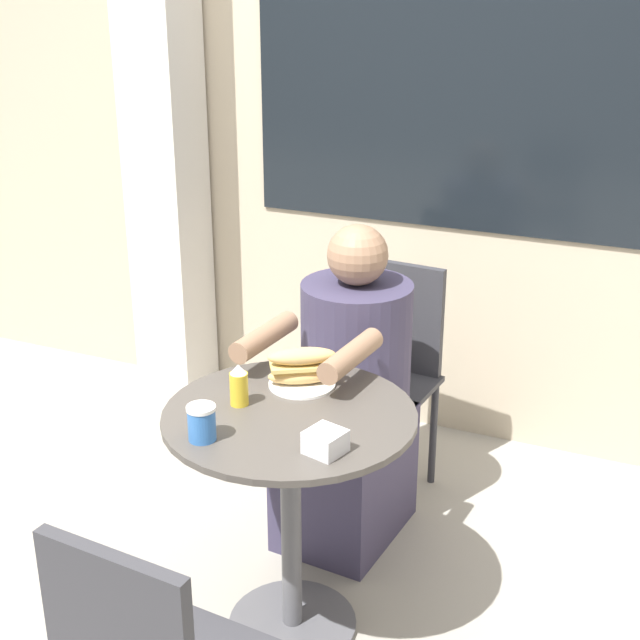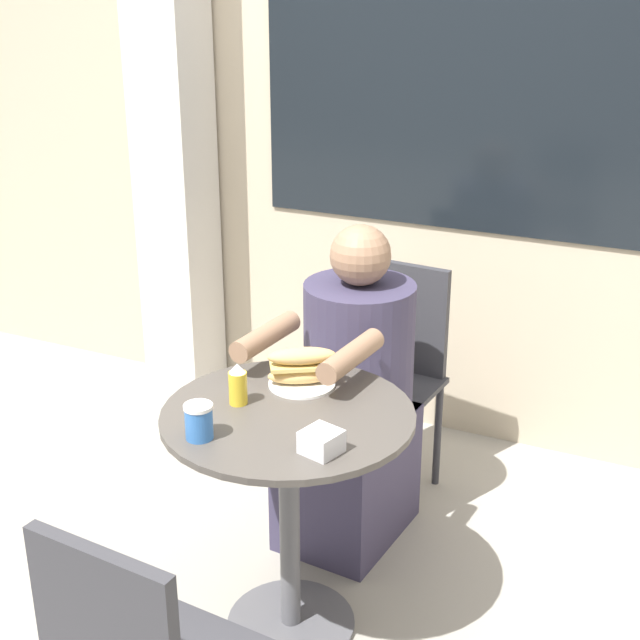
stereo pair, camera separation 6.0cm
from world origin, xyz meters
The scene contains 10 objects.
ground_plane centered at (0.00, 0.00, 0.00)m, with size 8.00×8.00×0.00m, color gray.
storefront_wall centered at (0.00, 1.45, 1.40)m, with size 8.00×0.09×2.80m.
lattice_pillar centered at (-1.20, 1.26, 1.20)m, with size 0.27×0.27×2.40m.
cafe_table centered at (0.00, 0.00, 0.54)m, with size 0.71×0.71×0.73m.
diner_chair centered at (-0.03, 0.90, 0.52)m, with size 0.41×0.41×0.87m.
seated_diner centered at (-0.04, 0.55, 0.47)m, with size 0.41×0.68×1.11m.
sandwich_on_plate centered at (-0.04, 0.17, 0.78)m, with size 0.21×0.20×0.12m.
drink_cup centered at (-0.14, -0.23, 0.78)m, with size 0.08×0.08×0.10m.
napkin_box centered at (0.18, -0.16, 0.76)m, with size 0.11×0.11×0.06m.
condiment_bottle centered at (-0.15, -0.01, 0.79)m, with size 0.05×0.05×0.12m.
Camera 1 is at (0.97, -1.97, 1.88)m, focal length 50.00 mm.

